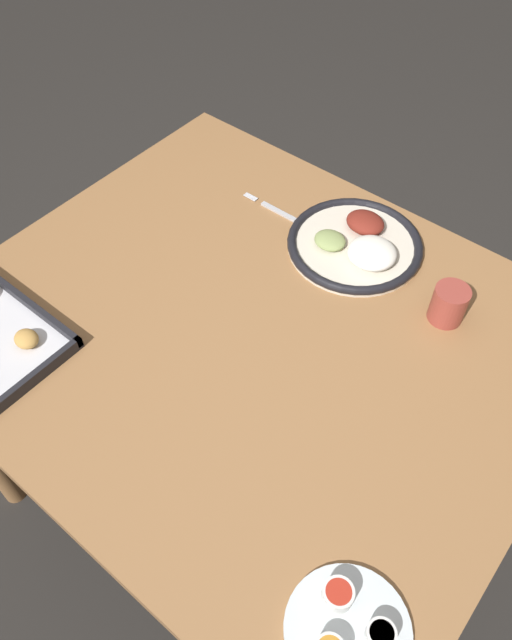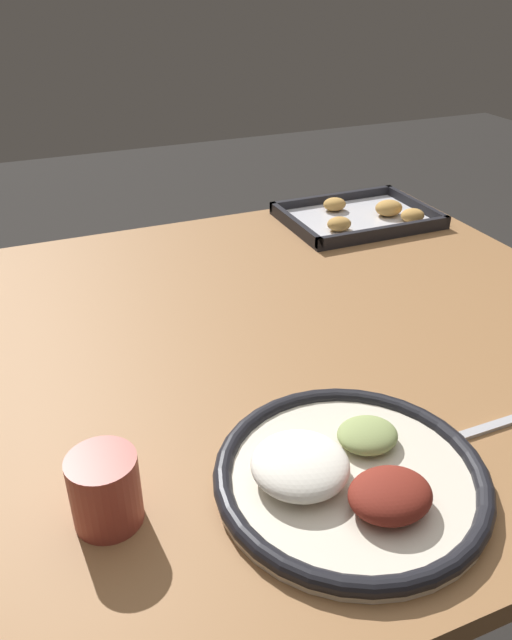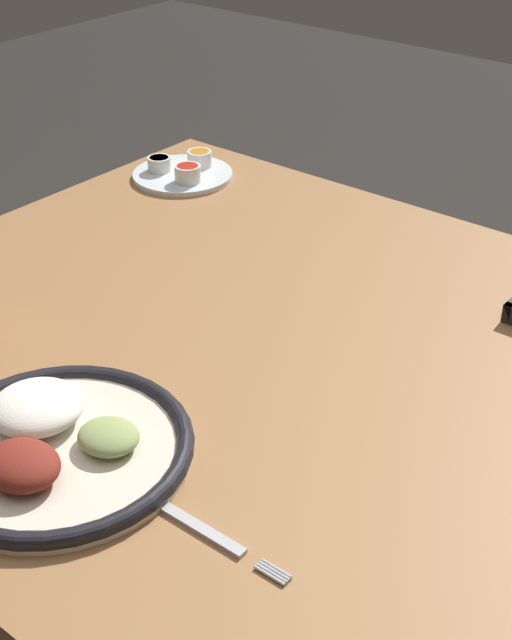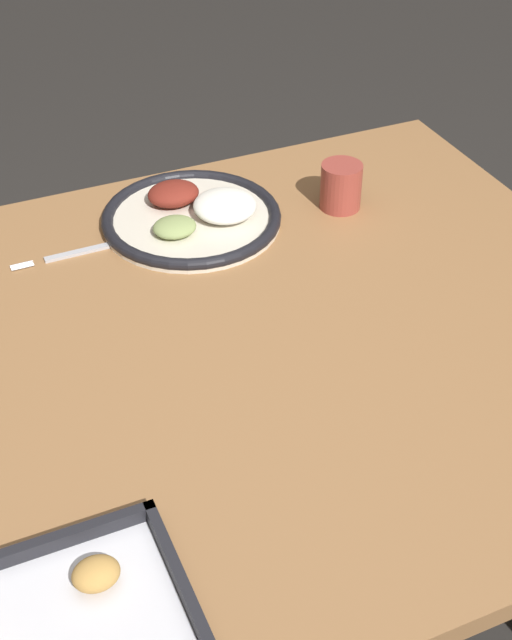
{
  "view_description": "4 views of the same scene",
  "coord_description": "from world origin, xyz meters",
  "px_view_note": "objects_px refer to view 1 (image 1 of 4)",
  "views": [
    {
      "loc": [
        -0.49,
        0.58,
        1.72
      ],
      "look_at": [
        -0.01,
        0.0,
        0.79
      ],
      "focal_mm": 35.0,
      "sensor_mm": 36.0,
      "label": 1
    },
    {
      "loc": [
        -0.31,
        -0.73,
        1.25
      ],
      "look_at": [
        -0.01,
        0.0,
        0.79
      ],
      "focal_mm": 35.0,
      "sensor_mm": 36.0,
      "label": 2
    },
    {
      "loc": [
        0.6,
        -0.76,
        1.4
      ],
      "look_at": [
        -0.01,
        0.0,
        0.79
      ],
      "focal_mm": 50.0,
      "sensor_mm": 36.0,
      "label": 3
    },
    {
      "loc": [
        0.37,
        0.87,
        1.55
      ],
      "look_at": [
        -0.01,
        0.0,
        0.79
      ],
      "focal_mm": 50.0,
      "sensor_mm": 36.0,
      "label": 4
    }
  ],
  "objects_px": {
    "fork": "(283,214)",
    "dinner_plate": "(357,244)",
    "saucer_plate": "(347,628)",
    "drinking_cup": "(449,304)"
  },
  "relations": [
    {
      "from": "saucer_plate",
      "to": "drinking_cup",
      "type": "xyz_separation_m",
      "value": [
        0.17,
        -0.6,
        0.03
      ]
    },
    {
      "from": "drinking_cup",
      "to": "fork",
      "type": "bearing_deg",
      "value": -4.98
    },
    {
      "from": "fork",
      "to": "saucer_plate",
      "type": "distance_m",
      "value": 0.88
    },
    {
      "from": "saucer_plate",
      "to": "drinking_cup",
      "type": "relative_size",
      "value": 2.3
    },
    {
      "from": "fork",
      "to": "saucer_plate",
      "type": "bearing_deg",
      "value": 133.09
    },
    {
      "from": "fork",
      "to": "drinking_cup",
      "type": "relative_size",
      "value": 2.62
    },
    {
      "from": "dinner_plate",
      "to": "saucer_plate",
      "type": "relative_size",
      "value": 1.63
    },
    {
      "from": "dinner_plate",
      "to": "saucer_plate",
      "type": "bearing_deg",
      "value": 122.57
    },
    {
      "from": "fork",
      "to": "saucer_plate",
      "type": "relative_size",
      "value": 1.14
    },
    {
      "from": "fork",
      "to": "dinner_plate",
      "type": "bearing_deg",
      "value": -176.35
    }
  ]
}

